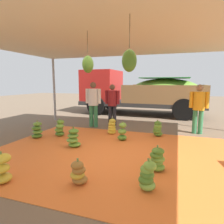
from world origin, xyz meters
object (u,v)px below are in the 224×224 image
at_px(banana_bunch_0, 122,132).
at_px(cargo_truck_main, 138,91).
at_px(banana_bunch_8, 158,129).
at_px(worker_0, 199,105).
at_px(banana_bunch_3, 73,139).
at_px(banana_bunch_9, 147,176).
at_px(banana_bunch_7, 37,130).
at_px(worker_1, 93,101).
at_px(banana_bunch_2, 112,127).
at_px(worker_2, 112,102).
at_px(banana_bunch_4, 157,160).
at_px(banana_bunch_1, 60,129).
at_px(banana_bunch_5, 2,170).
at_px(banana_bunch_6, 78,173).

relative_size(banana_bunch_0, cargo_truck_main, 0.09).
xyz_separation_m(banana_bunch_8, worker_0, (1.24, 0.80, 0.73)).
height_order(banana_bunch_3, banana_bunch_9, banana_bunch_3).
height_order(banana_bunch_7, worker_1, worker_1).
distance_m(banana_bunch_2, worker_2, 1.54).
relative_size(banana_bunch_8, worker_2, 0.32).
height_order(banana_bunch_7, worker_0, worker_0).
distance_m(banana_bunch_0, banana_bunch_4, 2.08).
bearing_deg(worker_1, banana_bunch_0, -42.64).
relative_size(banana_bunch_1, cargo_truck_main, 0.09).
bearing_deg(banana_bunch_0, worker_2, 116.68).
xyz_separation_m(banana_bunch_1, banana_bunch_4, (3.22, -1.51, -0.04)).
bearing_deg(worker_1, banana_bunch_1, -105.32).
xyz_separation_m(banana_bunch_2, worker_0, (2.72, 1.00, 0.72)).
bearing_deg(banana_bunch_9, worker_1, 124.38).
relative_size(cargo_truck_main, worker_1, 3.77).
distance_m(banana_bunch_2, banana_bunch_9, 3.48).
bearing_deg(cargo_truck_main, banana_bunch_5, -95.02).
bearing_deg(banana_bunch_5, worker_1, 93.85).
bearing_deg(banana_bunch_6, banana_bunch_4, 38.84).
xyz_separation_m(banana_bunch_6, worker_0, (2.22, 4.28, 0.77)).
height_order(banana_bunch_4, worker_2, worker_2).
bearing_deg(banana_bunch_3, banana_bunch_4, -17.28).
bearing_deg(banana_bunch_9, banana_bunch_5, -166.04).
xyz_separation_m(banana_bunch_6, cargo_truck_main, (-0.53, 7.86, 1.04)).
relative_size(banana_bunch_5, worker_0, 0.34).
xyz_separation_m(banana_bunch_5, worker_1, (-0.30, 4.52, 0.76)).
xyz_separation_m(banana_bunch_4, banana_bunch_8, (-0.23, 2.50, 0.02)).
relative_size(banana_bunch_8, worker_0, 0.32).
bearing_deg(cargo_truck_main, banana_bunch_2, -89.71).
bearing_deg(banana_bunch_5, worker_0, 53.40).
xyz_separation_m(banana_bunch_6, banana_bunch_7, (-2.58, 2.11, 0.04)).
distance_m(banana_bunch_2, banana_bunch_7, 2.38).
bearing_deg(worker_1, banana_bunch_5, -86.15).
bearing_deg(banana_bunch_0, banana_bunch_7, -167.70).
bearing_deg(banana_bunch_4, worker_0, 73.04).
height_order(banana_bunch_2, banana_bunch_3, banana_bunch_2).
bearing_deg(banana_bunch_1, banana_bunch_2, 27.66).
bearing_deg(banana_bunch_6, banana_bunch_9, 10.05).
distance_m(cargo_truck_main, worker_0, 4.52).
bearing_deg(worker_2, banana_bunch_1, -117.46).
height_order(cargo_truck_main, worker_1, cargo_truck_main).
distance_m(banana_bunch_1, banana_bunch_4, 3.55).
relative_size(banana_bunch_0, worker_2, 0.35).
relative_size(banana_bunch_4, worker_1, 0.29).
height_order(banana_bunch_2, worker_1, worker_1).
relative_size(banana_bunch_3, banana_bunch_6, 1.22).
relative_size(banana_bunch_5, banana_bunch_6, 1.24).
xyz_separation_m(banana_bunch_7, banana_bunch_8, (3.56, 1.36, 0.00)).
distance_m(banana_bunch_1, banana_bunch_9, 3.88).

